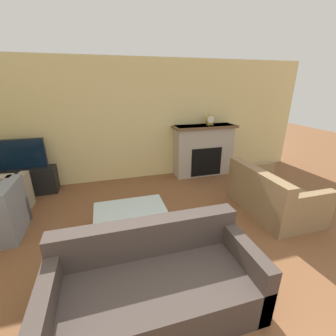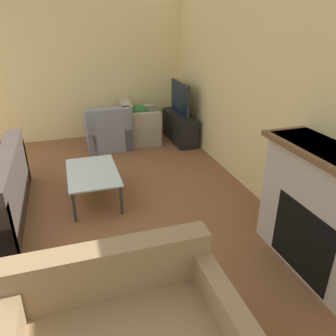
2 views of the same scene
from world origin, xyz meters
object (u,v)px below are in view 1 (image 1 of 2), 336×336
at_px(armchair_accent, 0,200).
at_px(mantel_clock, 210,120).
at_px(tv, 20,154).
at_px(coffee_table, 130,211).
at_px(couch_loveseat, 271,196).
at_px(couch_sectional, 155,283).

relative_size(armchair_accent, mantel_clock, 3.34).
distance_m(tv, coffee_table, 2.72).
bearing_deg(tv, mantel_clock, 0.55).
bearing_deg(couch_loveseat, couch_sectional, 117.37).
height_order(couch_loveseat, coffee_table, couch_loveseat).
height_order(couch_loveseat, mantel_clock, mantel_clock).
relative_size(tv, couch_sectional, 0.46).
bearing_deg(mantel_clock, couch_sectional, -123.13).
relative_size(tv, coffee_table, 0.88).
bearing_deg(tv, coffee_table, -45.13).
relative_size(couch_sectional, mantel_clock, 8.16).
bearing_deg(couch_sectional, mantel_clock, 56.87).
xyz_separation_m(tv, coffee_table, (1.89, -1.90, -0.48)).
bearing_deg(tv, couch_sectional, -58.33).
bearing_deg(coffee_table, armchair_accent, 152.36).
bearing_deg(couch_sectional, couch_loveseat, 27.37).
height_order(tv, armchair_accent, tv).
height_order(tv, coffee_table, tv).
xyz_separation_m(armchair_accent, mantel_clock, (4.27, 0.85, 1.06)).
relative_size(couch_sectional, couch_loveseat, 1.35).
bearing_deg(armchair_accent, couch_loveseat, 170.62).
relative_size(armchair_accent, coffee_table, 0.78).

